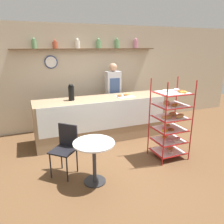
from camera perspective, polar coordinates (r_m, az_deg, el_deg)
ground_plane at (r=4.53m, az=1.77°, el=-11.59°), size 14.00×14.00×0.00m
back_wall at (r=6.02m, az=-6.35°, el=9.24°), size 10.00×0.30×2.70m
display_counter at (r=5.21m, az=-2.78°, el=-1.68°), size 3.06×0.78×1.00m
pastry_rack at (r=4.38m, az=15.02°, el=-2.45°), size 0.64×0.54×1.57m
person_worker at (r=5.81m, az=0.30°, el=4.99°), size 0.38×0.23×1.74m
cafe_table at (r=3.53m, az=-4.69°, el=-10.53°), size 0.66×0.66×0.71m
cafe_chair at (r=3.86m, az=-12.01°, el=-8.29°), size 0.54×0.54×0.88m
coffee_carafe at (r=4.90m, az=-10.60°, el=5.03°), size 0.13×0.13×0.36m
donut_tray_counter at (r=5.24m, az=3.29°, el=4.26°), size 0.41×0.34×0.05m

